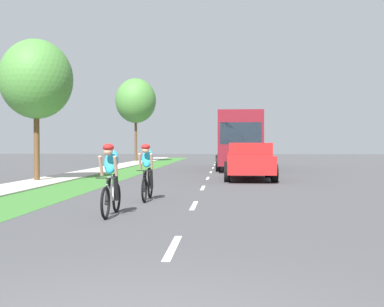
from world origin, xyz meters
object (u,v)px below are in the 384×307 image
object	(u,v)px
cyclist_lead	(111,179)
street_tree_near	(36,79)
cyclist_trailing	(147,171)
pickup_red	(249,161)
bus_maroon	(238,138)
street_tree_far	(136,101)

from	to	relation	value
cyclist_lead	street_tree_near	bearing A→B (deg)	119.50
cyclist_trailing	pickup_red	xyz separation A→B (m)	(3.25, 8.29, 0.02)
pickup_red	cyclist_lead	bearing A→B (deg)	-107.62
cyclist_lead	cyclist_trailing	size ratio (longest dim) A/B	1.00
cyclist_trailing	bus_maroon	bearing A→B (deg)	80.77
cyclist_trailing	bus_maroon	distance (m)	18.93
pickup_red	street_tree_far	world-z (taller)	street_tree_far
cyclist_trailing	bus_maroon	xyz separation A→B (m)	(3.03, 18.65, 1.17)
pickup_red	street_tree_near	size ratio (longest dim) A/B	0.84
street_tree_near	cyclist_lead	bearing A→B (deg)	-60.50
pickup_red	street_tree_far	bearing A→B (deg)	111.80
cyclist_lead	pickup_red	size ratio (longest dim) A/B	0.34
bus_maroon	street_tree_far	bearing A→B (deg)	124.78
pickup_red	street_tree_far	distance (m)	25.98
cyclist_trailing	street_tree_near	distance (m)	9.68
cyclist_trailing	street_tree_far	size ratio (longest dim) A/B	0.22
pickup_red	bus_maroon	world-z (taller)	bus_maroon
street_tree_far	cyclist_trailing	bearing A→B (deg)	-78.98
cyclist_trailing	street_tree_far	bearing A→B (deg)	101.02
cyclist_trailing	street_tree_near	size ratio (longest dim) A/B	0.28
cyclist_trailing	street_tree_far	distance (m)	32.94
cyclist_lead	cyclist_trailing	bearing A→B (deg)	83.78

